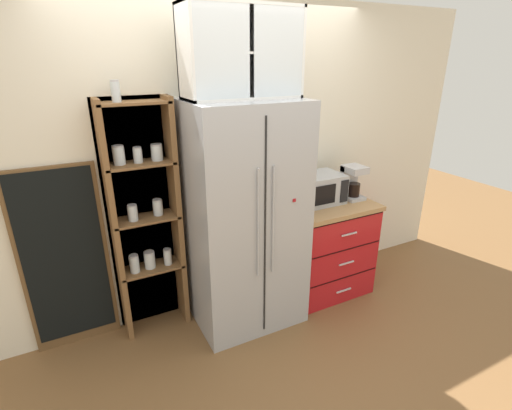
{
  "coord_description": "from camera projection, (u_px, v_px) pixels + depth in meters",
  "views": [
    {
      "loc": [
        -1.19,
        -2.48,
        2.11
      ],
      "look_at": [
        0.1,
        0.02,
        1.01
      ],
      "focal_mm": 26.61,
      "sensor_mm": 36.0,
      "label": 1
    }
  ],
  "objects": [
    {
      "name": "counter_cabinet",
      "position": [
        325.0,
        246.0,
        3.57
      ],
      "size": [
        0.78,
        0.64,
        0.89
      ],
      "color": "red",
      "rests_on": "ground"
    },
    {
      "name": "wall_back_cream",
      "position": [
        225.0,
        163.0,
        3.2
      ],
      "size": [
        5.03,
        0.1,
        2.55
      ],
      "primitive_type": "cube",
      "color": "silver",
      "rests_on": "ground"
    },
    {
      "name": "mug_cream",
      "position": [
        331.0,
        199.0,
        3.36
      ],
      "size": [
        0.12,
        0.09,
        0.1
      ],
      "color": "silver",
      "rests_on": "counter_cabinet"
    },
    {
      "name": "upper_cabinet",
      "position": [
        240.0,
        53.0,
        2.6
      ],
      "size": [
        0.82,
        0.32,
        0.6
      ],
      "color": "silver",
      "rests_on": "refrigerator"
    },
    {
      "name": "pantry_shelf_column",
      "position": [
        144.0,
        216.0,
        2.91
      ],
      "size": [
        0.55,
        0.26,
        1.97
      ],
      "color": "brown",
      "rests_on": "ground"
    },
    {
      "name": "coffee_maker",
      "position": [
        352.0,
        182.0,
        3.47
      ],
      "size": [
        0.17,
        0.2,
        0.31
      ],
      "color": "#B7B7BC",
      "rests_on": "counter_cabinet"
    },
    {
      "name": "bottle_amber",
      "position": [
        325.0,
        189.0,
        3.42
      ],
      "size": [
        0.07,
        0.07,
        0.24
      ],
      "color": "brown",
      "rests_on": "counter_cabinet"
    },
    {
      "name": "chalkboard_menu",
      "position": [
        65.0,
        260.0,
        2.78
      ],
      "size": [
        0.6,
        0.04,
        1.43
      ],
      "color": "brown",
      "rests_on": "ground"
    },
    {
      "name": "ground_plane",
      "position": [
        247.0,
        314.0,
        3.33
      ],
      "size": [
        10.73,
        10.73,
        0.0
      ],
      "primitive_type": "plane",
      "color": "brown"
    },
    {
      "name": "refrigerator",
      "position": [
        245.0,
        218.0,
        3.01
      ],
      "size": [
        0.86,
        0.69,
        1.83
      ],
      "color": "#ADAFB5",
      "rests_on": "ground"
    },
    {
      "name": "microwave",
      "position": [
        317.0,
        189.0,
        3.36
      ],
      "size": [
        0.44,
        0.33,
        0.26
      ],
      "color": "#ADAFB5",
      "rests_on": "counter_cabinet"
    }
  ]
}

